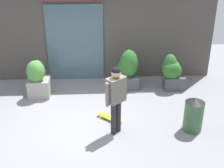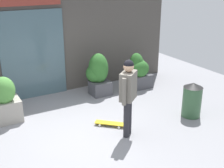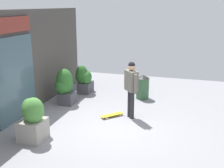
# 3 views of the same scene
# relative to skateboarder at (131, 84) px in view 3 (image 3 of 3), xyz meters

# --- Properties ---
(ground_plane) EXTENTS (12.00, 12.00, 0.00)m
(ground_plane) POSITION_rel_skateboarder_xyz_m (-0.77, 0.42, -1.07)
(ground_plane) COLOR gray
(building_facade) EXTENTS (8.28, 0.31, 3.21)m
(building_facade) POSITION_rel_skateboarder_xyz_m (-0.79, 3.33, 0.53)
(building_facade) COLOR #4C4742
(building_facade) RESTS_ON ground_plane
(skateboarder) EXTENTS (0.50, 0.48, 1.74)m
(skateboarder) POSITION_rel_skateboarder_xyz_m (0.00, 0.00, 0.00)
(skateboarder) COLOR #28282D
(skateboarder) RESTS_ON ground_plane
(skateboard) EXTENTS (0.66, 0.63, 0.08)m
(skateboard) POSITION_rel_skateboarder_xyz_m (-0.12, 0.56, -1.01)
(skateboard) COLOR gold
(skateboard) RESTS_ON ground_plane
(planter_box_left) EXTENTS (0.63, 0.64, 1.15)m
(planter_box_left) POSITION_rel_skateboarder_xyz_m (-2.17, 2.03, -0.50)
(planter_box_left) COLOR gray
(planter_box_left) RESTS_ON ground_plane
(planter_box_right) EXTENTS (0.73, 0.62, 1.11)m
(planter_box_right) POSITION_rel_skateboarder_xyz_m (1.87, 2.30, -0.48)
(planter_box_right) COLOR #47474C
(planter_box_right) RESTS_ON ground_plane
(planter_box_mid) EXTENTS (0.66, 0.63, 1.24)m
(planter_box_mid) POSITION_rel_skateboarder_xyz_m (0.54, 2.47, -0.43)
(planter_box_mid) COLOR #47474C
(planter_box_mid) RESTS_ON ground_plane
(trash_bin) EXTENTS (0.48, 0.48, 0.89)m
(trash_bin) POSITION_rel_skateboarder_xyz_m (1.90, 0.00, -0.62)
(trash_bin) COLOR #335938
(trash_bin) RESTS_ON ground_plane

